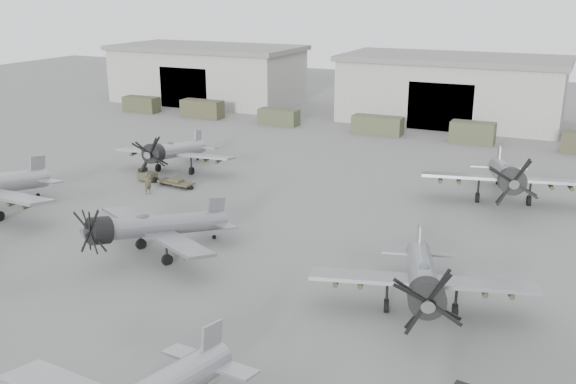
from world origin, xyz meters
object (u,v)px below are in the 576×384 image
(tug_trailer, at_px, (158,178))
(aircraft_mid_2, at_px, (423,278))
(aircraft_far_0, at_px, (173,151))
(aircraft_far_1, at_px, (506,176))
(ground_crew, at_px, (148,183))
(aircraft_mid_1, at_px, (150,227))

(tug_trailer, bearing_deg, aircraft_mid_2, -20.98)
(aircraft_mid_2, bearing_deg, aircraft_far_0, 131.79)
(aircraft_mid_2, bearing_deg, aircraft_far_1, 69.77)
(aircraft_mid_2, relative_size, aircraft_far_1, 0.90)
(tug_trailer, distance_m, ground_crew, 3.29)
(aircraft_far_1, bearing_deg, tug_trailer, -179.14)
(aircraft_mid_1, height_order, aircraft_mid_2, aircraft_mid_2)
(aircraft_mid_2, xyz_separation_m, tug_trailer, (-27.94, 14.58, -1.78))
(aircraft_mid_2, height_order, aircraft_far_0, aircraft_mid_2)
(aircraft_mid_1, height_order, aircraft_far_0, aircraft_far_0)
(aircraft_far_1, height_order, ground_crew, aircraft_far_1)
(aircraft_mid_1, xyz_separation_m, aircraft_far_0, (-10.41, 17.66, 0.06))
(aircraft_far_1, relative_size, ground_crew, 7.22)
(aircraft_mid_2, xyz_separation_m, aircraft_far_0, (-28.57, 18.02, -0.04))
(aircraft_mid_2, bearing_deg, tug_trailer, 136.47)
(aircraft_mid_2, relative_size, aircraft_far_0, 1.02)
(aircraft_far_0, bearing_deg, tug_trailer, -85.87)
(aircraft_mid_2, distance_m, tug_trailer, 31.57)
(aircraft_mid_1, xyz_separation_m, aircraft_mid_2, (18.17, -0.36, 0.10))
(aircraft_mid_1, xyz_separation_m, tug_trailer, (-9.78, 14.23, -1.68))
(aircraft_mid_1, relative_size, tug_trailer, 1.87)
(ground_crew, bearing_deg, aircraft_far_1, -47.90)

